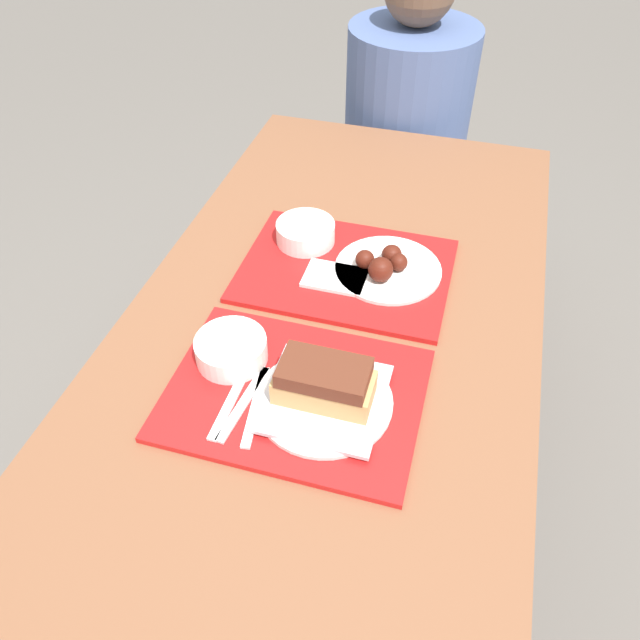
# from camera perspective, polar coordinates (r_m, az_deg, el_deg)

# --- Properties ---
(ground_plane) EXTENTS (12.00, 12.00, 0.00)m
(ground_plane) POSITION_cam_1_polar(r_m,az_deg,el_deg) (1.79, 0.41, -18.12)
(ground_plane) COLOR #605B56
(picnic_table) EXTENTS (0.79, 1.67, 0.74)m
(picnic_table) POSITION_cam_1_polar(r_m,az_deg,el_deg) (1.26, 0.56, -4.14)
(picnic_table) COLOR brown
(picnic_table) RESTS_ON ground_plane
(picnic_bench_far) EXTENTS (0.76, 0.28, 0.46)m
(picnic_bench_far) POSITION_cam_1_polar(r_m,az_deg,el_deg) (2.23, 7.94, 10.88)
(picnic_bench_far) COLOR brown
(picnic_bench_far) RESTS_ON ground_plane
(tray_near) EXTENTS (0.43, 0.32, 0.01)m
(tray_near) POSITION_cam_1_polar(r_m,az_deg,el_deg) (1.08, -2.32, -6.78)
(tray_near) COLOR red
(tray_near) RESTS_ON picnic_table
(tray_far) EXTENTS (0.43, 0.32, 0.01)m
(tray_far) POSITION_cam_1_polar(r_m,az_deg,el_deg) (1.31, 2.37, 4.56)
(tray_far) COLOR red
(tray_far) RESTS_ON picnic_table
(bowl_coleslaw_near) EXTENTS (0.13, 0.13, 0.05)m
(bowl_coleslaw_near) POSITION_cam_1_polar(r_m,az_deg,el_deg) (1.11, -8.14, -2.58)
(bowl_coleslaw_near) COLOR white
(bowl_coleslaw_near) RESTS_ON tray_near
(brisket_sandwich_plate) EXTENTS (0.23, 0.23, 0.09)m
(brisket_sandwich_plate) POSITION_cam_1_polar(r_m,az_deg,el_deg) (1.03, 0.38, -6.40)
(brisket_sandwich_plate) COLOR white
(brisket_sandwich_plate) RESTS_ON tray_near
(plastic_fork_near) EXTENTS (0.03, 0.17, 0.00)m
(plastic_fork_near) POSITION_cam_1_polar(r_m,az_deg,el_deg) (1.06, -7.01, -7.54)
(plastic_fork_near) COLOR white
(plastic_fork_near) RESTS_ON tray_near
(plastic_knife_near) EXTENTS (0.04, 0.17, 0.00)m
(plastic_knife_near) POSITION_cam_1_polar(r_m,az_deg,el_deg) (1.05, -5.89, -7.81)
(plastic_knife_near) COLOR white
(plastic_knife_near) RESTS_ON tray_near
(plastic_spoon_near) EXTENTS (0.02, 0.17, 0.00)m
(plastic_spoon_near) POSITION_cam_1_polar(r_m,az_deg,el_deg) (1.07, -8.12, -7.27)
(plastic_spoon_near) COLOR white
(plastic_spoon_near) RESTS_ON tray_near
(condiment_packet) EXTENTS (0.04, 0.03, 0.01)m
(condiment_packet) POSITION_cam_1_polar(r_m,az_deg,el_deg) (1.11, -1.06, -3.73)
(condiment_packet) COLOR #A59E93
(condiment_packet) RESTS_ON tray_near
(bowl_coleslaw_far) EXTENTS (0.13, 0.13, 0.05)m
(bowl_coleslaw_far) POSITION_cam_1_polar(r_m,az_deg,el_deg) (1.37, -1.33, 8.10)
(bowl_coleslaw_far) COLOR white
(bowl_coleslaw_far) RESTS_ON tray_far
(wings_plate_far) EXTENTS (0.22, 0.22, 0.06)m
(wings_plate_far) POSITION_cam_1_polar(r_m,az_deg,el_deg) (1.30, 6.04, 4.91)
(wings_plate_far) COLOR white
(wings_plate_far) RESTS_ON tray_far
(napkin_far) EXTENTS (0.13, 0.09, 0.01)m
(napkin_far) POSITION_cam_1_polar(r_m,az_deg,el_deg) (1.28, 1.39, 3.91)
(napkin_far) COLOR white
(napkin_far) RESTS_ON tray_far
(person_seated_across) EXTENTS (0.39, 0.39, 0.70)m
(person_seated_across) POSITION_cam_1_polar(r_m,az_deg,el_deg) (2.06, 8.11, 19.39)
(person_seated_across) COLOR #4C6093
(person_seated_across) RESTS_ON picnic_bench_far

